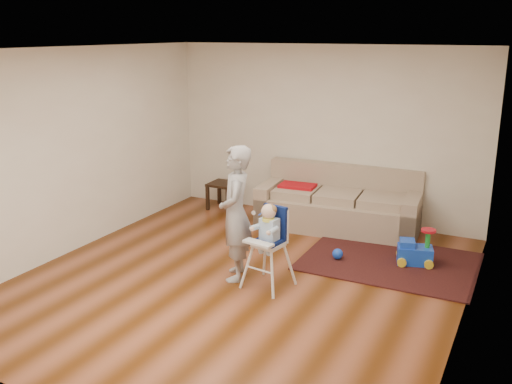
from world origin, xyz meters
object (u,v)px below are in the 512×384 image
at_px(sofa, 338,199).
at_px(adult, 236,214).
at_px(side_table, 223,196).
at_px(ride_on_toy, 415,246).
at_px(toy_ball, 338,254).
at_px(high_chair, 269,247).

relative_size(sofa, adult, 1.51).
bearing_deg(side_table, ride_on_toy, -16.21).
distance_m(toy_ball, adult, 1.58).
xyz_separation_m(ride_on_toy, toy_ball, (-0.92, -0.31, -0.17)).
relative_size(sofa, ride_on_toy, 5.16).
xyz_separation_m(side_table, toy_ball, (2.46, -1.29, -0.14)).
relative_size(side_table, high_chair, 0.44).
bearing_deg(adult, toy_ball, 113.71).
bearing_deg(sofa, adult, -108.00).
bearing_deg(side_table, high_chair, -50.43).
relative_size(toy_ball, high_chair, 0.14).
xyz_separation_m(sofa, high_chair, (-0.06, -2.31, 0.03)).
xyz_separation_m(ride_on_toy, high_chair, (-1.39, -1.42, 0.23)).
height_order(side_table, ride_on_toy, ride_on_toy).
height_order(ride_on_toy, toy_ball, ride_on_toy).
bearing_deg(side_table, adult, -56.92).
distance_m(sofa, side_table, 2.06).
xyz_separation_m(high_chair, adult, (-0.46, 0.06, 0.32)).
bearing_deg(ride_on_toy, adult, -159.37).
height_order(sofa, toy_ball, sofa).
distance_m(side_table, adult, 2.87).
relative_size(sofa, side_table, 5.50).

